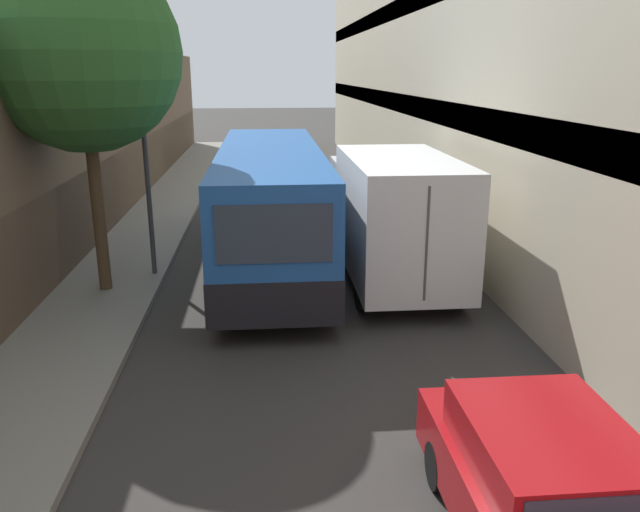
{
  "coord_description": "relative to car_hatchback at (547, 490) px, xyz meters",
  "views": [
    {
      "loc": [
        -0.96,
        -0.44,
        5.03
      ],
      "look_at": [
        0.05,
        11.05,
        1.6
      ],
      "focal_mm": 35.0,
      "sensor_mm": 36.0,
      "label": 1
    }
  ],
  "objects": [
    {
      "name": "ground_plane",
      "position": [
        -1.94,
        10.04,
        -0.75
      ],
      "size": [
        150.0,
        150.0,
        0.0
      ],
      "primitive_type": "plane",
      "color": "#33302D"
    },
    {
      "name": "sidewalk_left",
      "position": [
        -6.68,
        10.04,
        -0.68
      ],
      "size": [
        2.39,
        60.0,
        0.15
      ],
      "color": "gray",
      "rests_on": "ground_plane"
    },
    {
      "name": "building_left_shopfront",
      "position": [
        -8.97,
        10.04,
        1.95
      ],
      "size": [
        2.4,
        60.0,
        5.95
      ],
      "color": "brown",
      "rests_on": "ground_plane"
    },
    {
      "name": "car_hatchback",
      "position": [
        0.0,
        0.0,
        0.0
      ],
      "size": [
        1.87,
        3.93,
        1.5
      ],
      "color": "#9E0F14",
      "rests_on": "ground_plane"
    },
    {
      "name": "bus",
      "position": [
        -2.77,
        10.82,
        0.9
      ],
      "size": [
        2.6,
        10.93,
        3.12
      ],
      "color": "#1E519E",
      "rests_on": "ground_plane"
    },
    {
      "name": "box_truck",
      "position": [
        0.21,
        9.52,
        0.93
      ],
      "size": [
        2.39,
        7.22,
        3.13
      ],
      "color": "silver",
      "rests_on": "ground_plane"
    },
    {
      "name": "street_lamp",
      "position": [
        -5.73,
        9.83,
        4.33
      ],
      "size": [
        0.36,
        0.8,
        7.18
      ],
      "color": "#38383D",
      "rests_on": "sidewalk_left"
    },
    {
      "name": "street_tree_left",
      "position": [
        -6.68,
        8.75,
        4.63
      ],
      "size": [
        4.2,
        4.2,
        7.35
      ],
      "color": "#4C3823",
      "rests_on": "sidewalk_left"
    }
  ]
}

